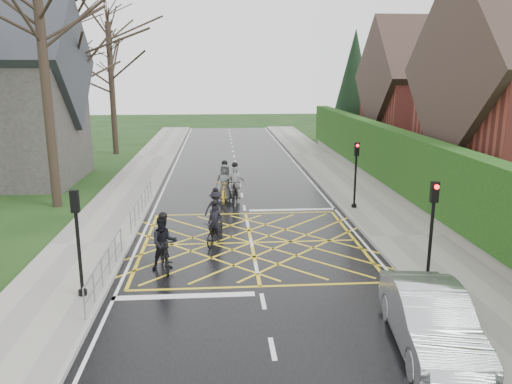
{
  "coord_description": "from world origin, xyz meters",
  "views": [
    {
      "loc": [
        -1.17,
        -17.92,
        6.31
      ],
      "look_at": [
        0.39,
        2.84,
        1.3
      ],
      "focal_mm": 35.0,
      "sensor_mm": 36.0,
      "label": 1
    }
  ],
  "objects": [
    {
      "name": "tree_mid",
      "position": [
        -10.0,
        14.0,
        8.63
      ],
      "size": [
        10.08,
        10.08,
        12.48
      ],
      "color": "black",
      "rests_on": "ground"
    },
    {
      "name": "cyclist_rear",
      "position": [
        -1.36,
        0.09,
        0.54
      ],
      "size": [
        1.1,
        1.82,
        1.67
      ],
      "rotation": [
        0.0,
        0.0,
        -0.32
      ],
      "color": "black",
      "rests_on": "ground"
    },
    {
      "name": "hedge",
      "position": [
        7.75,
        6.0,
        2.1
      ],
      "size": [
        0.9,
        38.0,
        2.8
      ],
      "primitive_type": "cube",
      "color": "black",
      "rests_on": "stone_wall"
    },
    {
      "name": "conifer",
      "position": [
        10.75,
        26.0,
        4.99
      ],
      "size": [
        4.6,
        4.6,
        10.0
      ],
      "color": "black",
      "rests_on": "ground"
    },
    {
      "name": "cyclist_front",
      "position": [
        -0.4,
        6.0,
        0.76
      ],
      "size": [
        1.16,
        2.11,
        2.05
      ],
      "rotation": [
        0.0,
        0.0,
        -0.16
      ],
      "color": "black",
      "rests_on": "ground"
    },
    {
      "name": "sidewalk_right",
      "position": [
        6.0,
        0.0,
        0.07
      ],
      "size": [
        3.0,
        80.0,
        0.15
      ],
      "primitive_type": "cube",
      "color": "gray",
      "rests_on": "ground"
    },
    {
      "name": "car",
      "position": [
        3.64,
        -7.76,
        0.74
      ],
      "size": [
        2.12,
        4.64,
        1.47
      ],
      "primitive_type": "imported",
      "rotation": [
        0.0,
        0.0,
        -0.13
      ],
      "color": "#ACAFB3",
      "rests_on": "ground"
    },
    {
      "name": "traffic_light_sw",
      "position": [
        -5.1,
        -4.5,
        1.66
      ],
      "size": [
        0.24,
        0.31,
        3.21
      ],
      "color": "black",
      "rests_on": "ground"
    },
    {
      "name": "cyclist_lead",
      "position": [
        -0.9,
        6.37,
        0.72
      ],
      "size": [
        0.99,
        2.21,
        2.08
      ],
      "rotation": [
        0.0,
        0.0,
        -0.1
      ],
      "color": "gold",
      "rests_on": "ground"
    },
    {
      "name": "traffic_light_se",
      "position": [
        5.1,
        -4.2,
        1.66
      ],
      "size": [
        0.24,
        0.31,
        3.21
      ],
      "rotation": [
        0.0,
        0.0,
        3.14
      ],
      "color": "black",
      "rests_on": "ground"
    },
    {
      "name": "stone_wall",
      "position": [
        7.75,
        6.0,
        0.35
      ],
      "size": [
        0.5,
        38.0,
        0.7
      ],
      "primitive_type": "cube",
      "color": "slate",
      "rests_on": "ground"
    },
    {
      "name": "tree_near",
      "position": [
        -9.0,
        6.0,
        7.91
      ],
      "size": [
        9.24,
        9.24,
        11.44
      ],
      "color": "black",
      "rests_on": "ground"
    },
    {
      "name": "railing_north",
      "position": [
        -4.65,
        4.0,
        0.79
      ],
      "size": [
        0.05,
        6.04,
        1.03
      ],
      "color": "slate",
      "rests_on": "ground"
    },
    {
      "name": "railing_south",
      "position": [
        -4.65,
        -3.5,
        0.78
      ],
      "size": [
        0.05,
        5.04,
        1.03
      ],
      "color": "slate",
      "rests_on": "ground"
    },
    {
      "name": "ground",
      "position": [
        0.0,
        0.0,
        0.0
      ],
      "size": [
        120.0,
        120.0,
        0.0
      ],
      "primitive_type": "plane",
      "color": "black",
      "rests_on": "ground"
    },
    {
      "name": "road",
      "position": [
        0.0,
        0.0,
        0.01
      ],
      "size": [
        9.0,
        80.0,
        0.01
      ],
      "primitive_type": "cube",
      "color": "black",
      "rests_on": "ground"
    },
    {
      "name": "house_far",
      "position": [
        14.75,
        18.0,
        4.36
      ],
      "size": [
        9.8,
        8.8,
        10.3
      ],
      "color": "maroon",
      "rests_on": "ground"
    },
    {
      "name": "sidewalk_left",
      "position": [
        -6.0,
        0.0,
        0.07
      ],
      "size": [
        3.0,
        80.0,
        0.15
      ],
      "primitive_type": "cube",
      "color": "gray",
      "rests_on": "ground"
    },
    {
      "name": "traffic_light_ne",
      "position": [
        5.1,
        4.2,
        1.66
      ],
      "size": [
        0.24,
        0.31,
        3.21
      ],
      "rotation": [
        0.0,
        0.0,
        3.14
      ],
      "color": "black",
      "rests_on": "ground"
    },
    {
      "name": "church",
      "position": [
        -13.54,
        12.0,
        4.93
      ],
      "size": [
        8.8,
        7.8,
        11.0
      ],
      "color": "#2D2B28",
      "rests_on": "ground"
    },
    {
      "name": "tree_far",
      "position": [
        -9.3,
        22.0,
        7.19
      ],
      "size": [
        8.4,
        8.4,
        10.4
      ],
      "color": "black",
      "rests_on": "ground"
    },
    {
      "name": "cyclist_back",
      "position": [
        -3.01,
        -2.4,
        0.74
      ],
      "size": [
        1.0,
        2.02,
        1.95
      ],
      "rotation": [
        0.0,
        0.0,
        0.24
      ],
      "color": "black",
      "rests_on": "ground"
    },
    {
      "name": "cyclist_mid",
      "position": [
        -1.34,
        2.28,
        0.6
      ],
      "size": [
        1.09,
        1.79,
        1.65
      ],
      "rotation": [
        0.0,
        0.0,
        0.28
      ],
      "color": "black",
      "rests_on": "ground"
    }
  ]
}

